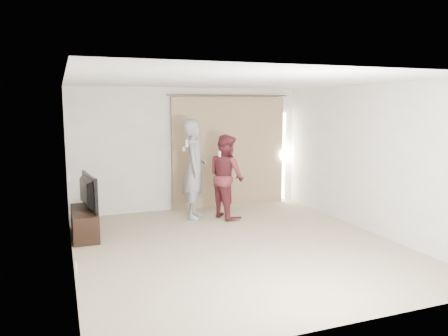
{
  "coord_description": "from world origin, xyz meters",
  "views": [
    {
      "loc": [
        -2.6,
        -6.24,
        2.25
      ],
      "look_at": [
        0.22,
        1.2,
        1.08
      ],
      "focal_mm": 35.0,
      "sensor_mm": 36.0,
      "label": 1
    }
  ],
  "objects": [
    {
      "name": "person_woman",
      "position": [
        0.47,
        1.73,
        0.83
      ],
      "size": [
        0.8,
        0.93,
        1.67
      ],
      "color": "maroon",
      "rests_on": "ground"
    },
    {
      "name": "tv_console",
      "position": [
        -2.27,
        1.41,
        0.23
      ],
      "size": [
        0.41,
        1.19,
        0.46
      ],
      "primitive_type": "cube",
      "color": "black",
      "rests_on": "ground"
    },
    {
      "name": "wall_back",
      "position": [
        0.0,
        2.75,
        1.3
      ],
      "size": [
        5.0,
        0.04,
        2.6
      ],
      "primitive_type": "cube",
      "color": "silver",
      "rests_on": "ground"
    },
    {
      "name": "wall_left",
      "position": [
        -2.5,
        -0.0,
        1.3
      ],
      "size": [
        0.04,
        5.5,
        2.6
      ],
      "color": "silver",
      "rests_on": "ground"
    },
    {
      "name": "person_man",
      "position": [
        -0.13,
        1.93,
        0.98
      ],
      "size": [
        0.71,
        0.84,
        1.97
      ],
      "color": "gray",
      "rests_on": "ground"
    },
    {
      "name": "ceiling",
      "position": [
        0.0,
        0.0,
        2.6
      ],
      "size": [
        5.0,
        5.5,
        0.01
      ],
      "primitive_type": "cube",
      "color": "silver",
      "rests_on": "wall_back"
    },
    {
      "name": "curtain",
      "position": [
        0.91,
        2.68,
        1.2
      ],
      "size": [
        2.8,
        0.11,
        2.46
      ],
      "color": "tan",
      "rests_on": "ground"
    },
    {
      "name": "tv",
      "position": [
        -2.27,
        1.41,
        0.76
      ],
      "size": [
        0.28,
        1.07,
        0.61
      ],
      "primitive_type": "imported",
      "rotation": [
        0.0,
        0.0,
        1.7
      ],
      "color": "black",
      "rests_on": "tv_console"
    },
    {
      "name": "scratching_post",
      "position": [
        -2.1,
        2.4,
        0.18
      ],
      "size": [
        0.33,
        0.33,
        0.44
      ],
      "color": "tan",
      "rests_on": "ground"
    },
    {
      "name": "floor",
      "position": [
        0.0,
        0.0,
        0.0
      ],
      "size": [
        5.5,
        5.5,
        0.0
      ],
      "primitive_type": "plane",
      "color": "tan",
      "rests_on": "ground"
    }
  ]
}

